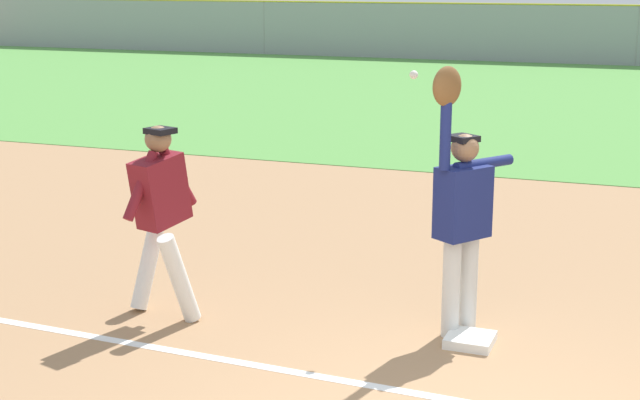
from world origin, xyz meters
The scene contains 9 objects.
outfield_grass centered at (0.00, 17.77, 0.01)m, with size 53.58×19.11×0.01m, color #549342.
chalk_foul_line centered at (-4.28, 0.71, 0.00)m, with size 12.00×0.10×0.01m, color white.
first_base centered at (-0.28, 1.61, 0.04)m, with size 0.38×0.38×0.08m, color white.
fielder centered at (-0.44, 1.80, 1.12)m, with size 0.59×0.80×2.28m.
runner centered at (-2.98, 1.32, 1.00)m, with size 0.76×0.83×1.72m.
baseball centered at (-0.95, 2.14, 2.15)m, with size 0.07×0.07×0.07m, color white.
outfield_fence centered at (0.00, 27.32, 1.00)m, with size 53.66×0.08×2.00m.
parked_car_red centered at (-6.92, 31.75, 0.67)m, with size 4.54×2.39×1.25m.
parked_car_silver centered at (-2.29, 31.71, 0.67)m, with size 4.57×2.47×1.25m.
Camera 1 is at (1.08, -5.63, 2.98)m, focal length 52.68 mm.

